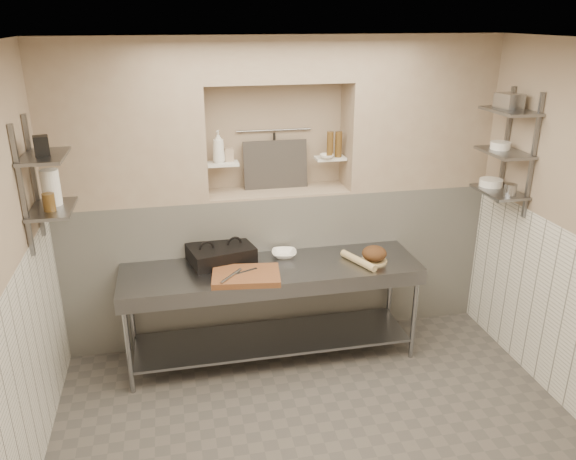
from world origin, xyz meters
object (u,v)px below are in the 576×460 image
object	(u,v)px
prep_table	(272,294)
bread_loaf	(374,253)
bowl_alcove	(327,156)
bottle_soap	(218,147)
panini_press	(221,254)
mixing_bowl	(284,254)
rolling_pin	(358,261)
jug_left	(51,187)
cutting_board	(246,276)

from	to	relation	value
prep_table	bread_loaf	bearing A→B (deg)	-3.87
bowl_alcove	bottle_soap	bearing A→B (deg)	176.66
prep_table	bottle_soap	bearing A→B (deg)	123.01
prep_table	bottle_soap	size ratio (longest dim) A/B	8.99
panini_press	bread_loaf	size ratio (longest dim) A/B	2.83
mixing_bowl	rolling_pin	size ratio (longest dim) A/B	0.54
bread_loaf	jug_left	distance (m)	2.70
prep_table	bottle_soap	xyz separation A→B (m)	(-0.37, 0.57, 1.21)
bottle_soap	bowl_alcove	size ratio (longest dim) A/B	2.20
mixing_bowl	bread_loaf	distance (m)	0.81
bottle_soap	jug_left	size ratio (longest dim) A/B	1.07
cutting_board	bowl_alcove	distance (m)	1.36
prep_table	rolling_pin	bearing A→B (deg)	-6.09
mixing_bowl	jug_left	bearing A→B (deg)	-171.45
bread_loaf	bottle_soap	xyz separation A→B (m)	(-1.28, 0.63, 0.88)
cutting_board	mixing_bowl	world-z (taller)	mixing_bowl
prep_table	bread_loaf	xyz separation A→B (m)	(0.91, -0.06, 0.34)
jug_left	bowl_alcove	bearing A→B (deg)	14.05
panini_press	cutting_board	world-z (taller)	panini_press
mixing_bowl	rolling_pin	xyz separation A→B (m)	(0.61, -0.29, 0.00)
panini_press	jug_left	size ratio (longest dim) A/B	2.29
mixing_bowl	bread_loaf	bearing A→B (deg)	-19.68
cutting_board	prep_table	bearing A→B (deg)	34.12
cutting_board	rolling_pin	distance (m)	1.01
panini_press	jug_left	world-z (taller)	jug_left
mixing_bowl	bowl_alcove	world-z (taller)	bowl_alcove
mixing_bowl	bottle_soap	bearing A→B (deg)	145.54
mixing_bowl	rolling_pin	world-z (taller)	rolling_pin
bread_loaf	mixing_bowl	bearing A→B (deg)	160.32
panini_press	bread_loaf	world-z (taller)	panini_press
panini_press	jug_left	bearing A→B (deg)	179.75
bowl_alcove	jug_left	size ratio (longest dim) A/B	0.49
panini_press	bottle_soap	size ratio (longest dim) A/B	2.14
bottle_soap	jug_left	distance (m)	1.46
bread_loaf	bottle_soap	distance (m)	1.67
mixing_bowl	rolling_pin	distance (m)	0.67
bowl_alcove	jug_left	world-z (taller)	jug_left
mixing_bowl	rolling_pin	bearing A→B (deg)	-25.60
panini_press	bread_loaf	bearing A→B (deg)	-24.98
prep_table	rolling_pin	xyz separation A→B (m)	(0.76, -0.08, 0.29)
panini_press	mixing_bowl	distance (m)	0.57
cutting_board	bottle_soap	distance (m)	1.19
bread_loaf	jug_left	world-z (taller)	jug_left
bread_loaf	jug_left	size ratio (longest dim) A/B	0.81
panini_press	bowl_alcove	size ratio (longest dim) A/B	4.70
panini_press	cutting_board	size ratio (longest dim) A/B	1.11
bowl_alcove	mixing_bowl	bearing A→B (deg)	-147.19
rolling_pin	prep_table	bearing A→B (deg)	173.91
prep_table	rolling_pin	distance (m)	0.81
rolling_pin	jug_left	bearing A→B (deg)	179.63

